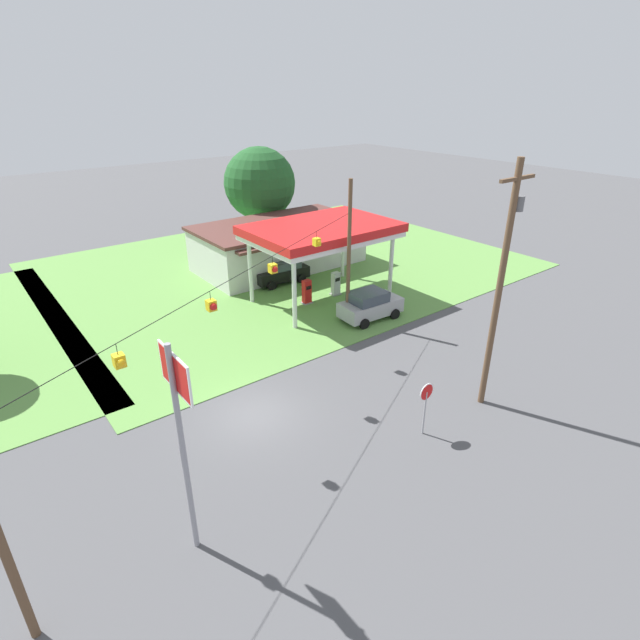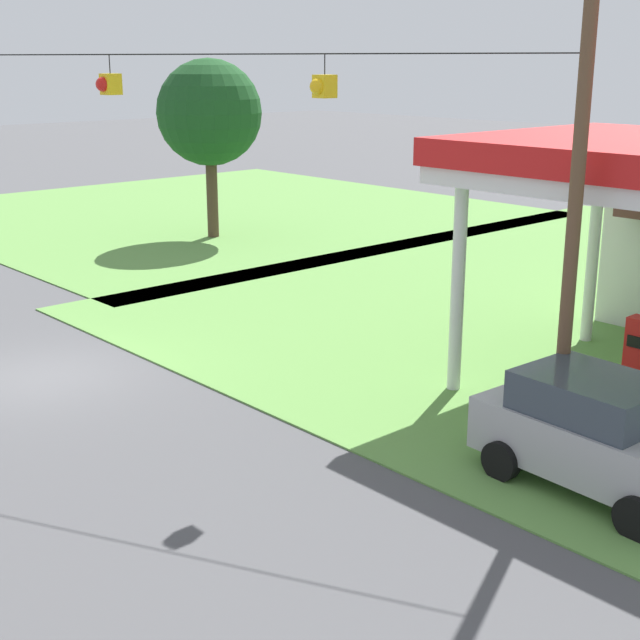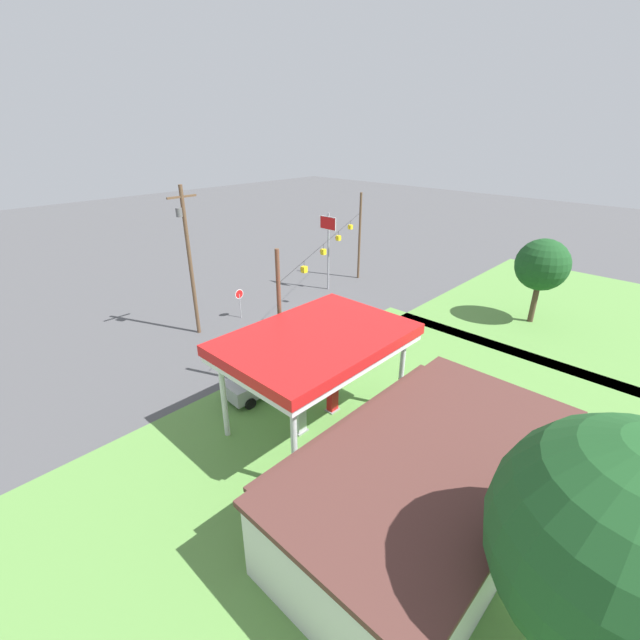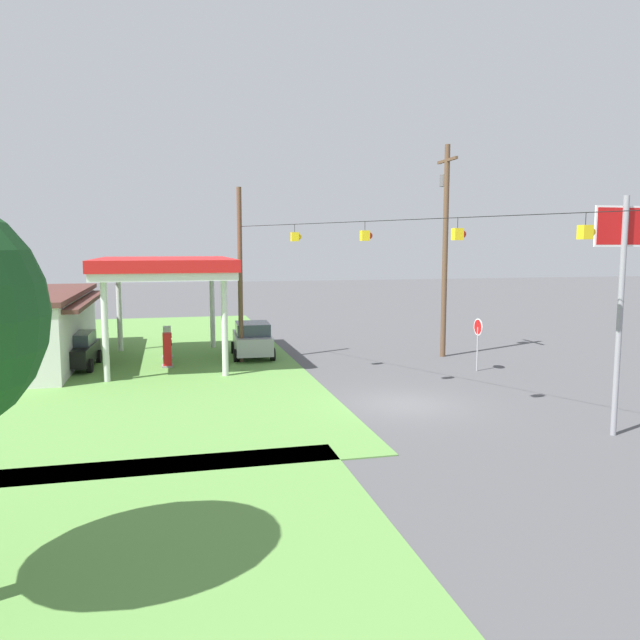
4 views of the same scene
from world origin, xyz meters
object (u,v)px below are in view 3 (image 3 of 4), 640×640
(car_at_pumps_rear, at_px, (389,441))
(utility_pole_main, at_px, (189,256))
(tree_behind_station, at_px, (624,548))
(car_at_pumps_front, at_px, (259,379))
(stop_sign_roadside, at_px, (239,297))
(tree_west_verge, at_px, (542,265))
(stop_sign_overhead, at_px, (328,237))
(gas_station_store, at_px, (429,486))
(fuel_pump_near, at_px, (333,399))
(gas_station_canopy, at_px, (317,343))
(fuel_pump_far, at_px, (300,419))

(car_at_pumps_rear, xyz_separation_m, utility_pole_main, (-1.14, -18.70, 5.26))
(tree_behind_station, bearing_deg, car_at_pumps_front, -100.09)
(car_at_pumps_front, distance_m, stop_sign_roadside, 11.60)
(stop_sign_roadside, distance_m, utility_pole_main, 5.92)
(car_at_pumps_front, xyz_separation_m, tree_west_verge, (-21.93, 8.05, 3.85))
(stop_sign_overhead, xyz_separation_m, tree_west_verge, (-5.80, 17.29, -0.41))
(tree_behind_station, bearing_deg, stop_sign_overhead, -125.39)
(gas_station_store, height_order, fuel_pump_near, gas_station_store)
(gas_station_canopy, xyz_separation_m, tree_west_verge, (-21.48, 3.67, 0.05))
(tree_behind_station, bearing_deg, tree_west_verge, -158.48)
(car_at_pumps_front, relative_size, tree_west_verge, 0.60)
(stop_sign_roadside, bearing_deg, tree_behind_station, -108.37)
(car_at_pumps_rear, xyz_separation_m, tree_west_verge, (-21.04, -0.70, 3.92))
(car_at_pumps_front, relative_size, tree_behind_station, 0.47)
(gas_station_store, distance_m, fuel_pump_near, 8.21)
(gas_station_canopy, distance_m, car_at_pumps_rear, 5.86)
(fuel_pump_near, relative_size, car_at_pumps_front, 0.41)
(stop_sign_overhead, bearing_deg, utility_pole_main, -2.85)
(gas_station_canopy, distance_m, tree_behind_station, 14.09)
(stop_sign_overhead, height_order, tree_west_verge, stop_sign_overhead)
(gas_station_canopy, relative_size, fuel_pump_far, 5.59)
(stop_sign_roadside, height_order, tree_behind_station, tree_behind_station)
(fuel_pump_far, xyz_separation_m, utility_pole_main, (-2.83, -14.32, 5.35))
(fuel_pump_far, bearing_deg, gas_station_store, 87.36)
(utility_pole_main, bearing_deg, fuel_pump_near, 88.73)
(tree_behind_station, relative_size, tree_west_verge, 1.27)
(stop_sign_roadside, bearing_deg, gas_station_canopy, -111.45)
(gas_station_canopy, height_order, gas_station_store, gas_station_canopy)
(fuel_pump_far, distance_m, tree_west_verge, 23.38)
(car_at_pumps_rear, distance_m, tree_behind_station, 11.10)
(gas_station_store, xyz_separation_m, stop_sign_roadside, (-7.21, -21.87, -0.00))
(car_at_pumps_front, distance_m, car_at_pumps_rear, 8.80)
(car_at_pumps_rear, relative_size, tree_west_verge, 0.62)
(fuel_pump_far, bearing_deg, stop_sign_roadside, -115.70)
(gas_station_store, distance_m, utility_pole_main, 22.60)
(tree_behind_station, bearing_deg, fuel_pump_far, -99.97)
(car_at_pumps_front, bearing_deg, tree_west_verge, 162.64)
(car_at_pumps_rear, bearing_deg, tree_west_verge, 4.97)
(car_at_pumps_front, bearing_deg, car_at_pumps_rear, 98.57)
(gas_station_canopy, relative_size, stop_sign_overhead, 1.28)
(car_at_pumps_front, relative_size, stop_sign_roadside, 1.65)
(fuel_pump_far, bearing_deg, stop_sign_overhead, -141.20)
(gas_station_store, bearing_deg, tree_behind_station, 71.13)
(car_at_pumps_rear, distance_m, utility_pole_main, 19.46)
(car_at_pumps_front, bearing_deg, stop_sign_overhead, -147.38)
(gas_station_store, bearing_deg, car_at_pumps_front, -95.53)
(stop_sign_roadside, distance_m, tree_behind_station, 29.56)
(gas_station_store, distance_m, fuel_pump_far, 7.70)
(car_at_pumps_front, xyz_separation_m, utility_pole_main, (-2.02, -9.94, 5.19))
(car_at_pumps_rear, bearing_deg, tree_behind_station, -110.87)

